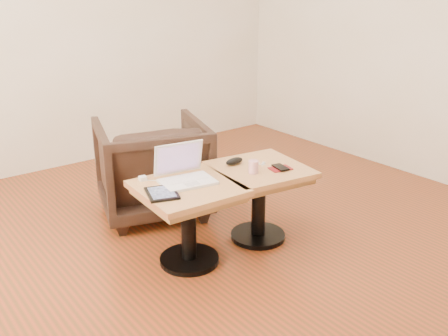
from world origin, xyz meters
TOP-DOWN VIEW (x-y plane):
  - room_shell at (0.00, 0.00)m, footprint 4.52×4.52m
  - side_table_left at (-0.34, -0.04)m, footprint 0.63×0.63m
  - side_table_right at (0.24, -0.07)m, footprint 0.67×0.67m
  - laptop at (-0.31, 0.03)m, footprint 0.37×0.32m
  - tablet at (-0.53, -0.07)m, footprint 0.23×0.26m
  - charging_adapter at (-0.51, 0.20)m, footprint 0.05×0.05m
  - glasses_case at (0.13, 0.08)m, footprint 0.15×0.07m
  - striped_cup at (0.13, -0.13)m, footprint 0.07×0.07m
  - earbuds_tangle at (0.28, -0.04)m, footprint 0.08×0.05m
  - phone_on_sleeve at (0.32, -0.18)m, footprint 0.16×0.14m
  - armchair at (-0.12, 0.78)m, footprint 1.01×1.02m

SIDE VIEW (x-z plane):
  - armchair at x=-0.12m, z-range 0.00..0.74m
  - side_table_left at x=-0.34m, z-range 0.13..0.67m
  - side_table_right at x=0.24m, z-range 0.13..0.67m
  - earbuds_tangle at x=0.28m, z-range 0.54..0.55m
  - phone_on_sleeve at x=0.32m, z-range 0.54..0.55m
  - tablet at x=-0.53m, z-range 0.54..0.55m
  - charging_adapter at x=-0.51m, z-range 0.54..0.56m
  - glasses_case at x=0.13m, z-range 0.54..0.58m
  - striped_cup at x=0.13m, z-range 0.54..0.62m
  - laptop at x=-0.31m, z-range 0.47..0.70m
  - room_shell at x=0.00m, z-range 0.00..2.71m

